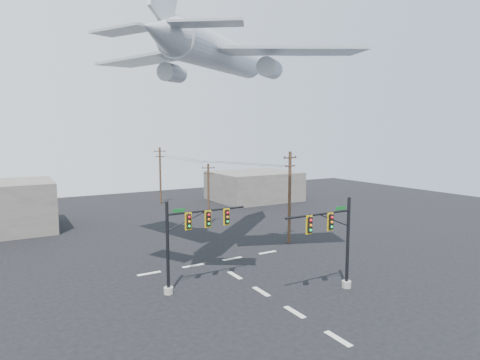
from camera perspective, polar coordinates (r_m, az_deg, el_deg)
ground at (r=27.95m, az=7.78°, el=-18.12°), size 120.00×120.00×0.00m
lane_markings at (r=31.96m, az=1.68°, el=-14.79°), size 14.00×21.20×0.01m
signal_mast_near at (r=30.68m, az=13.49°, el=-8.60°), size 6.22×0.77×6.97m
signal_mast_far at (r=30.24m, az=-7.34°, el=-8.36°), size 6.71×0.75×6.86m
utility_pole_a at (r=42.90m, az=7.06°, el=-2.23°), size 1.95×0.56×9.83m
utility_pole_b at (r=50.80m, az=-4.51°, el=-1.95°), size 1.57×0.59×7.97m
utility_pole_c at (r=68.07m, az=-11.27°, el=0.77°), size 1.94×0.47×9.50m
power_lines at (r=53.80m, az=-5.32°, el=2.79°), size 5.58×30.39×0.19m
airliner at (r=37.24m, az=-2.81°, el=17.34°), size 22.65×21.75×7.17m
building_right at (r=71.42m, az=1.96°, el=-0.84°), size 14.00×12.00×5.00m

